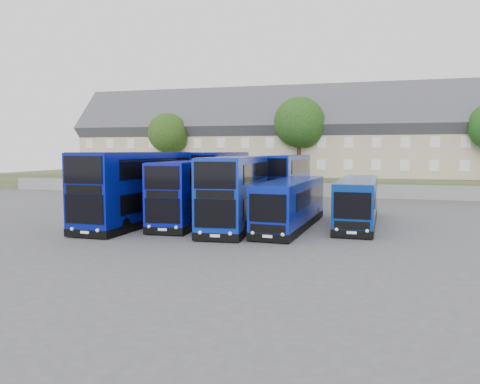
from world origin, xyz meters
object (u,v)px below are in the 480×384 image
Objects in this scene: tree_mid at (301,124)px; dd_front_mid at (190,193)px; tree_west at (169,135)px; coach_east_a at (291,204)px; dd_front_left at (138,189)px.

dd_front_mid is at bearing -101.09° from tree_mid.
dd_front_mid is 1.44× the size of tree_west.
coach_east_a is (7.17, -0.22, -0.58)m from dd_front_mid.
dd_front_mid is 7.20m from coach_east_a.
dd_front_left is 1.36× the size of tree_mid.
dd_front_mid is (3.38, 1.27, -0.31)m from dd_front_left.
dd_front_left is at bearing -71.10° from tree_west.
dd_front_left is at bearing -170.61° from coach_east_a.
tree_west is at bearing 110.45° from dd_front_left.
coach_east_a is at bearing -50.50° from tree_west.
tree_mid is (-2.68, 23.16, 6.53)m from coach_east_a.
coach_east_a is (10.56, 1.05, -0.89)m from dd_front_left.
tree_mid reaches higher than dd_front_left.
tree_west is at bearing -178.21° from tree_mid.
tree_mid is at bearing 73.53° from dd_front_left.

